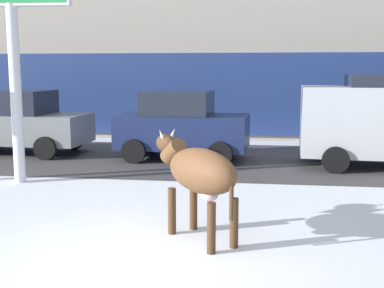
% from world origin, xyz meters
% --- Properties ---
extents(ground_plane, '(120.00, 120.00, 0.00)m').
position_xyz_m(ground_plane, '(0.00, 0.00, 0.00)').
color(ground_plane, white).
extents(road_strip, '(60.00, 5.60, 0.01)m').
position_xyz_m(road_strip, '(0.00, 7.78, 0.00)').
color(road_strip, '#423F3F').
rests_on(road_strip, ground).
extents(cow_brown, '(1.58, 1.68, 1.54)m').
position_xyz_m(cow_brown, '(0.78, 1.31, 0.99)').
color(cow_brown, brown).
rests_on(cow_brown, ground).
extents(car_grey_sedan, '(4.30, 2.17, 1.84)m').
position_xyz_m(car_grey_sedan, '(-5.45, 8.09, 0.91)').
color(car_grey_sedan, slate).
rests_on(car_grey_sedan, ground).
extents(car_navy_hatchback, '(3.59, 2.09, 1.86)m').
position_xyz_m(car_navy_hatchback, '(-0.48, 7.74, 0.93)').
color(car_navy_hatchback, '#19234C').
rests_on(car_navy_hatchback, ground).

